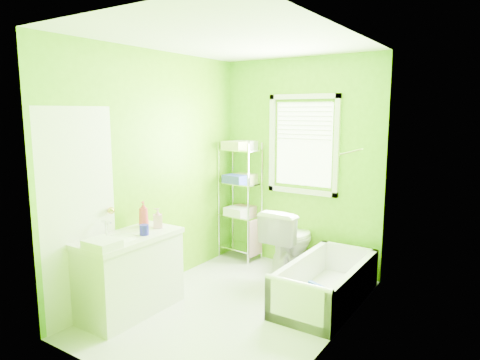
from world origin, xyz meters
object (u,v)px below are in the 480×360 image
Objects in this scene: toilet at (289,240)px; wire_shelf_unit at (241,188)px; bathtub at (325,289)px; vanity at (129,271)px.

wire_shelf_unit is (-0.79, 0.14, 0.55)m from toilet.
bathtub is 1.98m from vanity.
wire_shelf_unit reaches higher than vanity.
toilet is 1.97m from vanity.
wire_shelf_unit reaches higher than toilet.
bathtub is at bearing 39.11° from vanity.
toilet is at bearing 65.09° from vanity.
vanity is (-1.52, -1.24, 0.27)m from bathtub.
vanity is 2.00m from wire_shelf_unit.
toilet is 0.52× the size of wire_shelf_unit.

